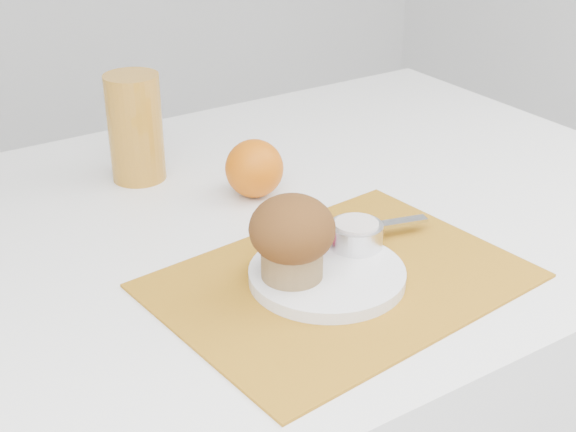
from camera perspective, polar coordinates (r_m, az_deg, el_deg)
placemat at (r=0.90m, az=3.74°, el=-4.60°), size 0.42×0.33×0.00m
plate at (r=0.90m, az=2.79°, el=-4.20°), size 0.20×0.20×0.01m
ramekin at (r=0.94m, az=4.86°, el=-1.36°), size 0.08×0.08×0.03m
cream at (r=0.93m, az=4.89°, el=-0.62°), size 0.05×0.05×0.01m
raspberry_near at (r=0.93m, az=2.27°, el=-1.94°), size 0.02×0.02×0.02m
raspberry_far at (r=0.93m, az=4.05°, el=-1.87°), size 0.02×0.02×0.02m
butter_knife at (r=0.97m, az=4.91°, el=-0.92°), size 0.18×0.06×0.00m
orange at (r=1.09m, az=-2.41°, el=3.40°), size 0.08×0.08×0.08m
juice_glass at (r=1.15m, az=-10.80°, el=6.18°), size 0.08×0.08×0.15m
muffin at (r=0.86m, az=0.29°, el=-1.41°), size 0.09×0.09×0.09m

